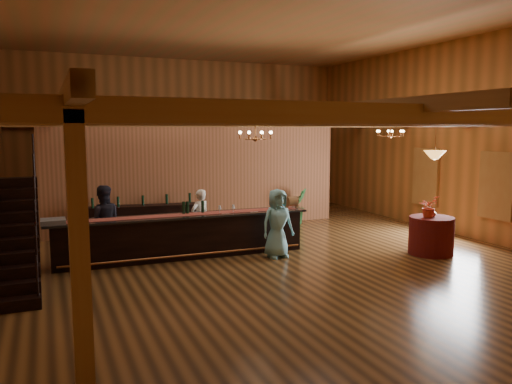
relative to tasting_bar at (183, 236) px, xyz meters
name	(u,v)px	position (x,y,z in m)	size (l,w,h in m)	color
floor	(261,252)	(1.88, -0.28, -0.51)	(14.00, 14.00, 0.00)	brown
ceiling	(262,21)	(1.88, -0.28, 4.99)	(14.00, 14.00, 0.00)	#9F5C30
wall_back	(185,136)	(1.88, 6.72, 2.24)	(12.00, 0.10, 5.50)	#A9632E
wall_right	(454,138)	(7.88, -0.28, 2.24)	(0.10, 14.00, 5.50)	#A9632E
beam_grid	(253,119)	(1.88, 0.23, 2.73)	(11.90, 13.90, 0.39)	olive
support_posts	(270,190)	(1.88, -0.78, 1.09)	(9.20, 10.20, 3.20)	olive
partition_wall	(200,178)	(1.38, 3.22, 1.04)	(9.00, 0.18, 3.10)	brown
window_right_front	(497,186)	(7.83, -1.88, 1.04)	(0.12, 1.05, 1.75)	white
window_right_back	(426,177)	(7.83, 0.72, 1.04)	(0.12, 1.05, 1.75)	white
staircase	(10,237)	(-3.57, -1.02, 0.49)	(1.00, 2.80, 2.00)	black
backroom_boxes	(189,202)	(1.58, 5.22, 0.01)	(4.10, 0.60, 1.10)	black
tasting_bar	(183,236)	(0.00, 0.00, 0.00)	(6.09, 0.94, 1.02)	black
beverage_dispenser	(78,208)	(-2.30, 0.11, 0.79)	(0.26, 0.26, 0.60)	silver
glass_rack_tray	(53,221)	(-2.81, 0.03, 0.55)	(0.50, 0.50, 0.10)	gray
raffle_drum	(292,202)	(2.79, -0.12, 0.67)	(0.34, 0.24, 0.30)	brown
bar_bottle_0	(184,208)	(0.05, 0.12, 0.65)	(0.07, 0.07, 0.30)	black
bar_bottle_1	(188,208)	(0.14, 0.11, 0.65)	(0.07, 0.07, 0.30)	black
bar_bottle_2	(203,207)	(0.51, 0.10, 0.65)	(0.07, 0.07, 0.30)	black
backbar_shelf	(143,221)	(-0.42, 2.79, -0.08)	(3.11, 0.49, 0.88)	black
round_table	(431,236)	(5.58, -2.03, -0.06)	(1.05, 1.05, 0.91)	#490E10
chandelier_left	(255,135)	(1.55, -0.67, 2.36)	(0.80, 0.80, 0.48)	#A66435
chandelier_right	(390,133)	(6.14, 0.37, 2.38)	(0.80, 0.80, 0.46)	#A66435
pendant_lamp	(435,155)	(5.58, -2.03, 1.89)	(0.52, 0.52, 0.90)	#A66435
bartender	(200,219)	(0.65, 0.82, 0.23)	(0.54, 0.36, 1.49)	white
staff_second	(103,221)	(-1.72, 0.77, 0.34)	(0.83, 0.65, 1.71)	black
guest	(277,223)	(2.04, -0.84, 0.30)	(0.79, 0.52, 1.62)	#75BFC7
floor_plant	(298,206)	(4.45, 2.68, 0.06)	(0.63, 0.51, 1.15)	#215223
table_flowers	(429,207)	(5.46, -2.03, 0.65)	(0.47, 0.41, 0.52)	#BC381C
table_vase	(432,210)	(5.58, -2.02, 0.56)	(0.16, 0.16, 0.33)	#A66435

